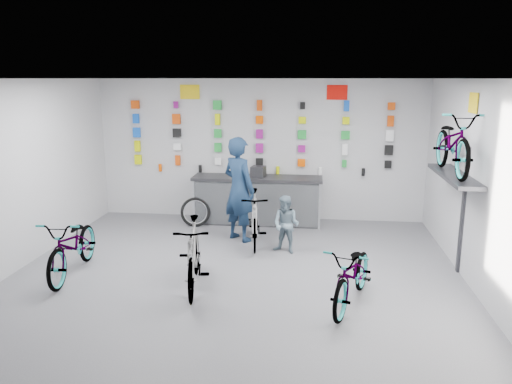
# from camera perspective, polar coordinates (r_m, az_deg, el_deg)

# --- Properties ---
(floor) EXTENTS (8.00, 8.00, 0.00)m
(floor) POSITION_cam_1_polar(r_m,az_deg,el_deg) (7.33, -3.11, -11.34)
(floor) COLOR #535358
(floor) RESTS_ON ground
(ceiling) EXTENTS (8.00, 8.00, 0.00)m
(ceiling) POSITION_cam_1_polar(r_m,az_deg,el_deg) (6.69, -3.43, 12.81)
(ceiling) COLOR white
(ceiling) RESTS_ON wall_back
(wall_back) EXTENTS (7.00, 0.00, 7.00)m
(wall_back) POSITION_cam_1_polar(r_m,az_deg,el_deg) (10.75, 0.44, 4.83)
(wall_back) COLOR silver
(wall_back) RESTS_ON floor
(wall_front) EXTENTS (7.00, 0.00, 7.00)m
(wall_front) POSITION_cam_1_polar(r_m,az_deg,el_deg) (3.21, -16.19, -15.60)
(wall_front) COLOR silver
(wall_front) RESTS_ON floor
(wall_right) EXTENTS (0.00, 8.00, 8.00)m
(wall_right) POSITION_cam_1_polar(r_m,az_deg,el_deg) (7.14, 25.59, -0.57)
(wall_right) COLOR silver
(wall_right) RESTS_ON floor
(counter) EXTENTS (2.70, 0.66, 1.00)m
(counter) POSITION_cam_1_polar(r_m,az_deg,el_deg) (10.50, 0.15, -1.00)
(counter) COLOR black
(counter) RESTS_ON floor
(merch_wall) EXTENTS (5.57, 0.08, 1.56)m
(merch_wall) POSITION_cam_1_polar(r_m,az_deg,el_deg) (10.65, 0.04, 6.37)
(merch_wall) COLOR #D8E700
(merch_wall) RESTS_ON wall_back
(wall_bracket) EXTENTS (0.39, 1.90, 2.00)m
(wall_bracket) POSITION_cam_1_polar(r_m,az_deg,el_deg) (8.22, 21.83, 1.14)
(wall_bracket) COLOR #333338
(wall_bracket) RESTS_ON wall_right
(sign_left) EXTENTS (0.42, 0.02, 0.30)m
(sign_left) POSITION_cam_1_polar(r_m,az_deg,el_deg) (10.90, -7.58, 11.27)
(sign_left) COLOR yellow
(sign_left) RESTS_ON wall_back
(sign_right) EXTENTS (0.42, 0.02, 0.30)m
(sign_right) POSITION_cam_1_polar(r_m,az_deg,el_deg) (10.58, 9.25, 11.17)
(sign_right) COLOR red
(sign_right) RESTS_ON wall_back
(sign_side) EXTENTS (0.02, 0.40, 0.30)m
(sign_side) POSITION_cam_1_polar(r_m,az_deg,el_deg) (8.13, 23.58, 9.32)
(sign_side) COLOR yellow
(sign_side) RESTS_ON wall_right
(bike_left) EXTENTS (0.79, 1.87, 0.95)m
(bike_left) POSITION_cam_1_polar(r_m,az_deg,el_deg) (8.27, -20.18, -5.74)
(bike_left) COLOR gray
(bike_left) RESTS_ON floor
(bike_center) EXTENTS (0.76, 1.76, 1.02)m
(bike_center) POSITION_cam_1_polar(r_m,az_deg,el_deg) (7.32, -7.16, -7.13)
(bike_center) COLOR gray
(bike_center) RESTS_ON floor
(bike_right) EXTENTS (1.07, 1.76, 0.87)m
(bike_right) POSITION_cam_1_polar(r_m,az_deg,el_deg) (6.90, 11.04, -9.23)
(bike_right) COLOR gray
(bike_right) RESTS_ON floor
(bike_service) EXTENTS (0.67, 1.70, 0.99)m
(bike_service) POSITION_cam_1_polar(r_m,az_deg,el_deg) (9.16, -0.17, -3.02)
(bike_service) COLOR gray
(bike_service) RESTS_ON floor
(bike_wall) EXTENTS (0.63, 1.80, 0.95)m
(bike_wall) POSITION_cam_1_polar(r_m,az_deg,el_deg) (8.11, 21.64, 5.24)
(bike_wall) COLOR gray
(bike_wall) RESTS_ON wall_bracket
(clerk) EXTENTS (0.86, 0.80, 1.96)m
(clerk) POSITION_cam_1_polar(r_m,az_deg,el_deg) (9.31, -1.96, 0.32)
(clerk) COLOR #142844
(clerk) RESTS_ON floor
(customer) EXTENTS (0.61, 0.54, 1.02)m
(customer) POSITION_cam_1_polar(r_m,az_deg,el_deg) (8.73, 3.47, -3.74)
(customer) COLOR slate
(customer) RESTS_ON floor
(spare_wheel) EXTENTS (0.64, 0.33, 0.61)m
(spare_wheel) POSITION_cam_1_polar(r_m,az_deg,el_deg) (10.41, -6.94, -2.30)
(spare_wheel) COLOR black
(spare_wheel) RESTS_ON floor
(register) EXTENTS (0.32, 0.34, 0.22)m
(register) POSITION_cam_1_polar(r_m,az_deg,el_deg) (10.37, 0.26, 2.35)
(register) COLOR black
(register) RESTS_ON counter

